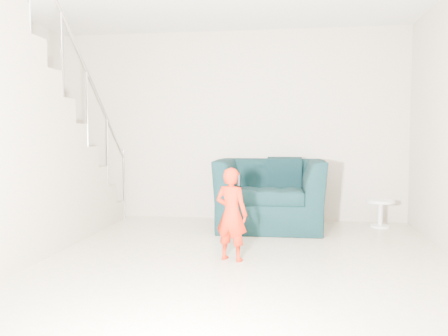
{
  "coord_description": "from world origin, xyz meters",
  "views": [
    {
      "loc": [
        0.9,
        -4.04,
        1.23
      ],
      "look_at": [
        0.15,
        1.2,
        0.85
      ],
      "focal_mm": 38.0,
      "sensor_mm": 36.0,
      "label": 1
    }
  ],
  "objects_px": {
    "side_table": "(380,209)",
    "staircase": "(13,161)",
    "armchair": "(270,194)",
    "toddler": "(231,214)"
  },
  "relations": [
    {
      "from": "side_table",
      "to": "staircase",
      "type": "distance_m",
      "value": 4.51
    },
    {
      "from": "side_table",
      "to": "staircase",
      "type": "relative_size",
      "value": 0.1
    },
    {
      "from": "armchair",
      "to": "toddler",
      "type": "xyz_separation_m",
      "value": [
        -0.3,
        -1.68,
        0.0
      ]
    },
    {
      "from": "side_table",
      "to": "armchair",
      "type": "bearing_deg",
      "value": -170.94
    },
    {
      "from": "toddler",
      "to": "side_table",
      "type": "height_order",
      "value": "toddler"
    },
    {
      "from": "toddler",
      "to": "staircase",
      "type": "relative_size",
      "value": 0.25
    },
    {
      "from": "staircase",
      "to": "side_table",
      "type": "bearing_deg",
      "value": 24.2
    },
    {
      "from": "toddler",
      "to": "side_table",
      "type": "relative_size",
      "value": 2.49
    },
    {
      "from": "armchair",
      "to": "staircase",
      "type": "xyz_separation_m",
      "value": [
        -2.62,
        -1.6,
        0.5
      ]
    },
    {
      "from": "side_table",
      "to": "staircase",
      "type": "height_order",
      "value": "staircase"
    }
  ]
}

